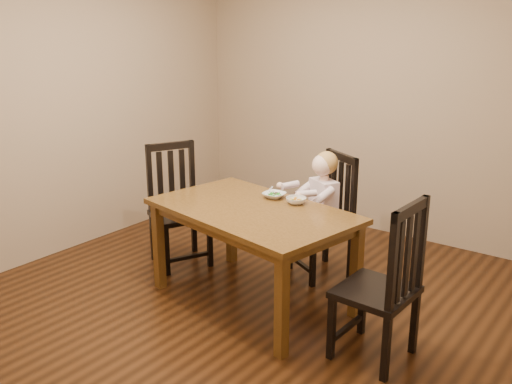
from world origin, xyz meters
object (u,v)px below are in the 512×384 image
Objects in this scene: chair_child at (326,218)px; chair_left at (178,207)px; chair_right at (384,285)px; dining_table at (252,219)px; toddler at (321,202)px; bowl_veg at (296,200)px; bowl_peas at (274,195)px.

chair_left is at bearing 53.66° from chair_child.
chair_right reaches higher than chair_child.
dining_table is 0.77m from toddler.
dining_table is at bearing 104.93° from chair_child.
toddler is (1.17, 0.53, 0.14)m from chair_left.
bowl_veg is at bearing 119.94° from chair_child.
bowl_peas is at bearing 71.20° from chair_right.
chair_right is (0.96, -0.94, 0.02)m from chair_child.
bowl_veg is at bearing 123.22° from toddler.
toddler reaches higher than bowl_veg.
chair_child reaches higher than bowl_veg.
bowl_peas is at bearing 95.52° from chair_child.
chair_right is at bearing 163.53° from chair_child.
chair_right reaches higher than dining_table.
toddler is at bearing 90.00° from chair_child.
chair_child is 0.60m from bowl_peas.
bowl_veg is at bearing 55.23° from dining_table.
dining_table is 1.55× the size of chair_left.
dining_table is at bearing 85.52° from chair_right.
chair_child is at bearing 141.54° from chair_left.
chair_right is 6.99× the size of bowl_veg.
chair_right is (1.14, -0.14, -0.16)m from dining_table.
chair_child is at bearing 77.10° from dining_table.
bowl_peas reaches higher than dining_table.
chair_child is at bearing 92.11° from bowl_veg.
bowl_peas is at bearing 96.14° from toddler.
bowl_peas is (-1.16, 0.45, 0.27)m from chair_right.
chair_right is at bearing -24.39° from bowl_veg.
dining_table is 1.04m from chair_left.
toddler is (-0.98, 0.89, 0.13)m from chair_right.
bowl_peas is (-0.18, -0.44, 0.14)m from toddler.
chair_left reaches higher than chair_child.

